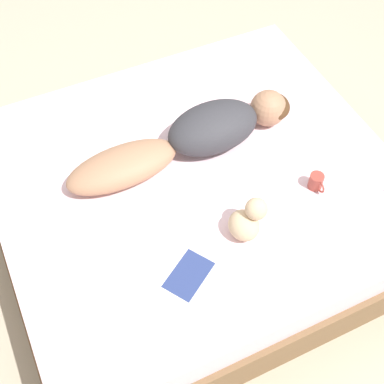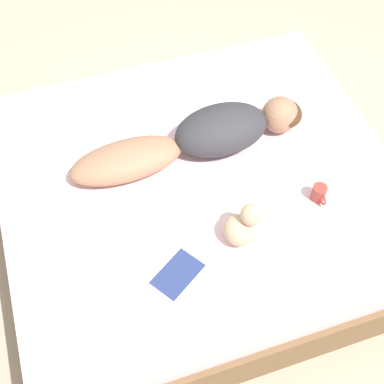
{
  "view_description": "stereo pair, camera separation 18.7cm",
  "coord_description": "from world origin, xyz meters",
  "views": [
    {
      "loc": [
        1.6,
        -0.78,
        2.7
      ],
      "look_at": [
        0.14,
        -0.09,
        0.53
      ],
      "focal_mm": 50.0,
      "sensor_mm": 36.0,
      "label": 1
    },
    {
      "loc": [
        1.67,
        -0.6,
        2.7
      ],
      "look_at": [
        0.14,
        -0.09,
        0.53
      ],
      "focal_mm": 50.0,
      "sensor_mm": 36.0,
      "label": 2
    }
  ],
  "objects": [
    {
      "name": "plush_toy",
      "position": [
        0.44,
        0.06,
        0.58
      ],
      "size": [
        0.16,
        0.19,
        0.23
      ],
      "color": "#D1B289",
      "rests_on": "bed"
    },
    {
      "name": "bed",
      "position": [
        0.0,
        0.0,
        0.24
      ],
      "size": [
        1.94,
        2.14,
        0.48
      ],
      "color": "brown",
      "rests_on": "ground_plane"
    },
    {
      "name": "person",
      "position": [
        -0.16,
        0.07,
        0.58
      ],
      "size": [
        0.34,
        1.32,
        0.23
      ],
      "rotation": [
        0.0,
        0.0,
        0.03
      ],
      "color": "#A37556",
      "rests_on": "bed"
    },
    {
      "name": "ground_plane",
      "position": [
        0.0,
        0.0,
        0.0
      ],
      "size": [
        12.0,
        12.0,
        0.0
      ],
      "primitive_type": "plane",
      "color": "#B7A88E"
    },
    {
      "name": "open_magazine",
      "position": [
        0.45,
        -0.35,
        0.49
      ],
      "size": [
        0.57,
        0.54,
        0.01
      ],
      "rotation": [
        0.0,
        0.0,
        0.57
      ],
      "color": "white",
      "rests_on": "bed"
    },
    {
      "name": "coffee_mug",
      "position": [
        0.35,
        0.52,
        0.53
      ],
      "size": [
        0.11,
        0.07,
        0.09
      ],
      "color": "#993D33",
      "rests_on": "bed"
    }
  ]
}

